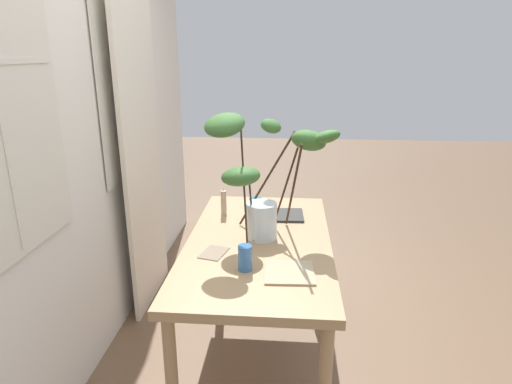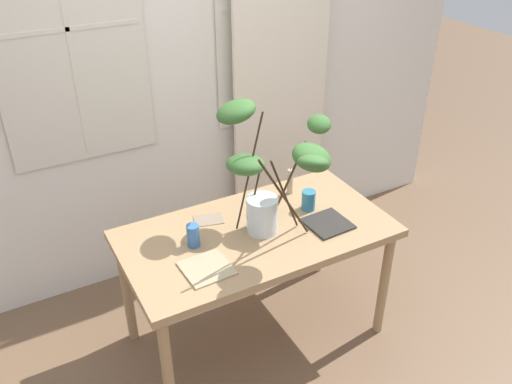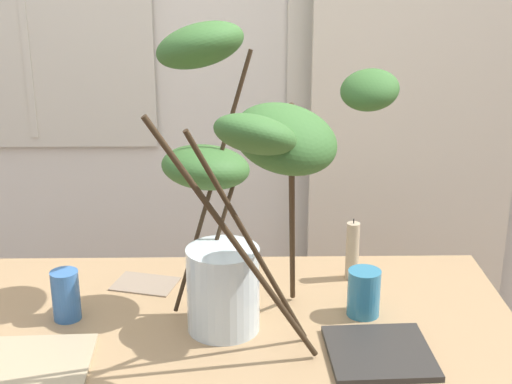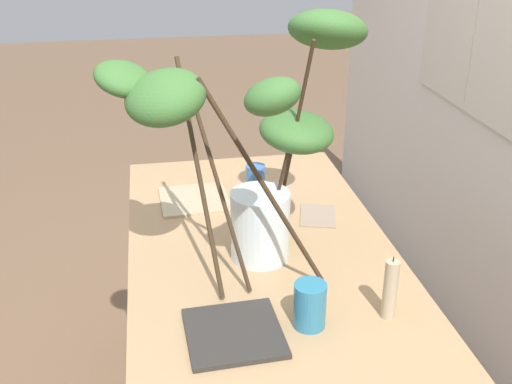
% 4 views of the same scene
% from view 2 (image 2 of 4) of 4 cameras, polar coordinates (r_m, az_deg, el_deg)
% --- Properties ---
extents(ground, '(14.00, 14.00, 0.00)m').
position_cam_2_polar(ground, '(3.45, 0.05, -14.61)').
color(ground, brown).
extents(back_wall_with_windows, '(4.27, 0.14, 2.84)m').
position_cam_2_polar(back_wall_with_windows, '(3.48, -8.08, 13.42)').
color(back_wall_with_windows, silver).
rests_on(back_wall_with_windows, ground).
extents(curtain_sheer_side, '(0.70, 0.03, 2.27)m').
position_cam_2_polar(curtain_sheer_side, '(3.71, 2.61, 10.09)').
color(curtain_sheer_side, silver).
rests_on(curtain_sheer_side, ground).
extents(dining_table, '(1.46, 0.78, 0.77)m').
position_cam_2_polar(dining_table, '(2.99, 0.06, -5.33)').
color(dining_table, tan).
rests_on(dining_table, ground).
extents(vase_with_branches, '(0.57, 0.75, 0.72)m').
position_cam_2_polar(vase_with_branches, '(2.75, 1.24, 2.43)').
color(vase_with_branches, silver).
rests_on(vase_with_branches, dining_table).
extents(drinking_glass_blue_left, '(0.07, 0.07, 0.12)m').
position_cam_2_polar(drinking_glass_blue_left, '(2.82, -6.63, -4.58)').
color(drinking_glass_blue_left, '#386BAD').
rests_on(drinking_glass_blue_left, dining_table).
extents(drinking_glass_blue_right, '(0.08, 0.08, 0.12)m').
position_cam_2_polar(drinking_glass_blue_right, '(3.11, 5.54, -0.87)').
color(drinking_glass_blue_right, teal).
rests_on(drinking_glass_blue_right, dining_table).
extents(plate_square_left, '(0.24, 0.24, 0.01)m').
position_cam_2_polar(plate_square_left, '(2.69, -5.19, -7.99)').
color(plate_square_left, tan).
rests_on(plate_square_left, dining_table).
extents(plate_square_right, '(0.23, 0.23, 0.01)m').
position_cam_2_polar(plate_square_right, '(3.01, 7.56, -3.30)').
color(plate_square_right, '#2D2B28').
rests_on(plate_square_right, dining_table).
extents(napkin_folded, '(0.19, 0.15, 0.00)m').
position_cam_2_polar(napkin_folded, '(3.04, -5.03, -2.91)').
color(napkin_folded, gray).
rests_on(napkin_folded, dining_table).
extents(pillar_candle, '(0.03, 0.03, 0.17)m').
position_cam_2_polar(pillar_candle, '(3.24, 3.60, 1.11)').
color(pillar_candle, tan).
rests_on(pillar_candle, dining_table).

